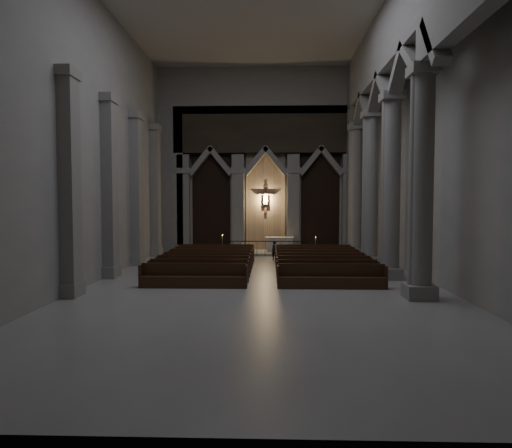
# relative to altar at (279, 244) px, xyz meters

# --- Properties ---
(room) EXTENTS (24.00, 24.10, 12.00)m
(room) POSITION_rel_altar_xyz_m (-0.91, -10.79, 6.99)
(room) COLOR gray
(room) RESTS_ON ground
(sanctuary_wall) EXTENTS (14.00, 0.77, 12.00)m
(sanctuary_wall) POSITION_rel_altar_xyz_m (-0.91, 0.75, 6.01)
(sanctuary_wall) COLOR gray
(sanctuary_wall) RESTS_ON ground
(right_arcade) EXTENTS (1.00, 24.00, 12.00)m
(right_arcade) POSITION_rel_altar_xyz_m (4.59, -9.46, 7.22)
(right_arcade) COLOR gray
(right_arcade) RESTS_ON ground
(left_pilasters) EXTENTS (0.60, 13.00, 8.03)m
(left_pilasters) POSITION_rel_altar_xyz_m (-7.66, -7.29, 3.30)
(left_pilasters) COLOR gray
(left_pilasters) RESTS_ON ground
(sanctuary_step) EXTENTS (8.50, 2.60, 0.15)m
(sanctuary_step) POSITION_rel_altar_xyz_m (-0.91, -0.19, -0.54)
(sanctuary_step) COLOR gray
(sanctuary_step) RESTS_ON ground
(altar) EXTENTS (1.79, 0.72, 0.91)m
(altar) POSITION_rel_altar_xyz_m (0.00, 0.00, 0.00)
(altar) COLOR #BAB3A3
(altar) RESTS_ON sanctuary_step
(altar_rail) EXTENTS (5.02, 0.09, 0.99)m
(altar_rail) POSITION_rel_altar_xyz_m (-0.91, -1.62, 0.04)
(altar_rail) COLOR black
(altar_rail) RESTS_ON ground
(candle_stand_left) EXTENTS (0.22, 0.22, 1.29)m
(candle_stand_left) POSITION_rel_altar_xyz_m (-3.57, -1.12, -0.26)
(candle_stand_left) COLOR olive
(candle_stand_left) RESTS_ON ground
(candle_stand_right) EXTENTS (0.20, 0.20, 1.21)m
(candle_stand_right) POSITION_rel_altar_xyz_m (2.17, -1.40, -0.28)
(candle_stand_right) COLOR olive
(candle_stand_right) RESTS_ON ground
(pews) EXTENTS (9.63, 8.18, 0.94)m
(pews) POSITION_rel_altar_xyz_m (-0.91, -7.65, -0.30)
(pews) COLOR black
(pews) RESTS_ON ground
(worshipper) EXTENTS (0.44, 0.32, 1.10)m
(worshipper) POSITION_rel_altar_xyz_m (-0.32, -3.11, -0.06)
(worshipper) COLOR black
(worshipper) RESTS_ON ground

